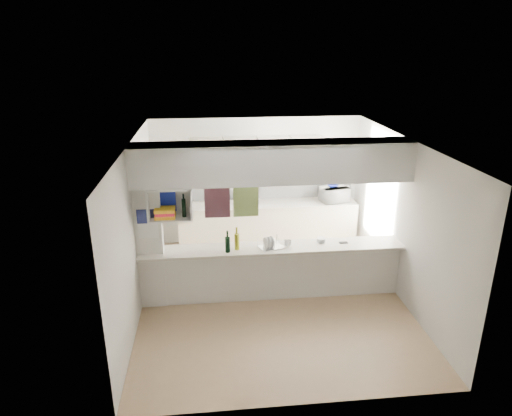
{
  "coord_description": "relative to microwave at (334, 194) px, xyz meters",
  "views": [
    {
      "loc": [
        -0.96,
        -6.53,
        3.97
      ],
      "look_at": [
        -0.21,
        0.5,
        1.4
      ],
      "focal_mm": 32.0,
      "sensor_mm": 36.0,
      "label": 1
    }
  ],
  "objects": [
    {
      "name": "kitchen_run",
      "position": [
        -1.4,
        0.08,
        -0.25
      ],
      "size": [
        3.6,
        0.63,
        2.24
      ],
      "color": "beige",
      "rests_on": "floor"
    },
    {
      "name": "wall_back",
      "position": [
        -1.56,
        0.34,
        0.23
      ],
      "size": [
        4.2,
        0.0,
        4.2
      ],
      "primitive_type": "plane",
      "rotation": [
        1.57,
        0.0,
        0.0
      ],
      "color": "silver",
      "rests_on": "floor"
    },
    {
      "name": "floor",
      "position": [
        -1.56,
        -2.06,
        -1.07
      ],
      "size": [
        4.8,
        4.8,
        0.0
      ],
      "primitive_type": "plane",
      "color": "tan",
      "rests_on": "ground"
    },
    {
      "name": "ceiling",
      "position": [
        -1.56,
        -2.06,
        1.53
      ],
      "size": [
        4.8,
        4.8,
        0.0
      ],
      "primitive_type": "plane",
      "color": "white",
      "rests_on": "wall_back"
    },
    {
      "name": "cubby_shelf",
      "position": [
        -3.12,
        -2.12,
        0.64
      ],
      "size": [
        0.65,
        0.35,
        0.5
      ],
      "color": "white",
      "rests_on": "bulkhead"
    },
    {
      "name": "plastic_tubs",
      "position": [
        -0.72,
        -1.96,
        -0.12
      ],
      "size": [
        0.49,
        0.18,
        0.07
      ],
      "color": "silver",
      "rests_on": "breakfast_bar"
    },
    {
      "name": "wine_bottles",
      "position": [
        -2.2,
        -2.13,
        -0.01
      ],
      "size": [
        0.23,
        0.16,
        0.37
      ],
      "color": "black",
      "rests_on": "breakfast_bar"
    },
    {
      "name": "wall_left",
      "position": [
        -3.66,
        -2.06,
        0.23
      ],
      "size": [
        0.0,
        4.8,
        4.8
      ],
      "primitive_type": "plane",
      "rotation": [
        1.57,
        0.0,
        1.57
      ],
      "color": "silver",
      "rests_on": "floor"
    },
    {
      "name": "microwave",
      "position": [
        0.0,
        0.0,
        0.0
      ],
      "size": [
        0.61,
        0.48,
        0.3
      ],
      "primitive_type": "imported",
      "rotation": [
        0.0,
        0.0,
        3.35
      ],
      "color": "white",
      "rests_on": "bench_top"
    },
    {
      "name": "bowl",
      "position": [
        -0.04,
        0.03,
        0.18
      ],
      "size": [
        0.23,
        0.23,
        0.06
      ],
      "primitive_type": "imported",
      "color": "navy",
      "rests_on": "microwave"
    },
    {
      "name": "wall_right",
      "position": [
        0.54,
        -2.06,
        0.23
      ],
      "size": [
        0.0,
        4.8,
        4.8
      ],
      "primitive_type": "plane",
      "rotation": [
        1.57,
        0.0,
        -1.57
      ],
      "color": "silver",
      "rests_on": "floor"
    },
    {
      "name": "cup",
      "position": [
        -1.32,
        -2.08,
        -0.09
      ],
      "size": [
        0.13,
        0.13,
        0.1
      ],
      "primitive_type": "imported",
      "rotation": [
        0.0,
        0.0,
        0.02
      ],
      "color": "white",
      "rests_on": "dish_rack"
    },
    {
      "name": "utensil_jar",
      "position": [
        -1.82,
        0.09,
        -0.07
      ],
      "size": [
        0.11,
        0.11,
        0.15
      ],
      "primitive_type": "cylinder",
      "color": "black",
      "rests_on": "bench_top"
    },
    {
      "name": "servery_partition",
      "position": [
        -1.73,
        -2.06,
        0.59
      ],
      "size": [
        4.2,
        0.5,
        2.6
      ],
      "color": "silver",
      "rests_on": "floor"
    },
    {
      "name": "knife_block",
      "position": [
        -1.81,
        0.12,
        -0.06
      ],
      "size": [
        0.11,
        0.09,
        0.19
      ],
      "primitive_type": "cube",
      "rotation": [
        0.0,
        0.0,
        0.15
      ],
      "color": "#4D321A",
      "rests_on": "bench_top"
    },
    {
      "name": "dish_rack",
      "position": [
        -1.59,
        -2.08,
        -0.07
      ],
      "size": [
        0.43,
        0.38,
        0.2
      ],
      "rotation": [
        0.0,
        0.0,
        0.34
      ],
      "color": "silver",
      "rests_on": "breakfast_bar"
    }
  ]
}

